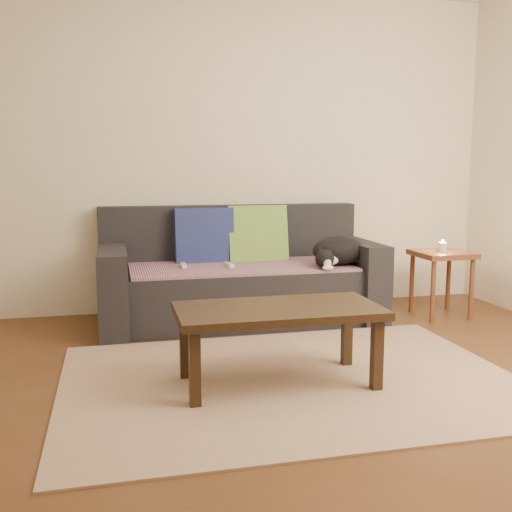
{
  "coord_description": "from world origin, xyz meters",
  "views": [
    {
      "loc": [
        -0.94,
        -2.89,
        1.18
      ],
      "look_at": [
        0.05,
        1.2,
        0.55
      ],
      "focal_mm": 42.0,
      "sensor_mm": 36.0,
      "label": 1
    }
  ],
  "objects_px": {
    "side_table": "(442,263)",
    "sofa": "(239,280)",
    "cat": "(338,252)",
    "wii_remote_a": "(183,266)",
    "coffee_table": "(278,317)",
    "wii_remote_b": "(229,265)"
  },
  "relations": [
    {
      "from": "cat",
      "to": "wii_remote_b",
      "type": "relative_size",
      "value": 3.32
    },
    {
      "from": "side_table",
      "to": "coffee_table",
      "type": "bearing_deg",
      "value": -144.71
    },
    {
      "from": "side_table",
      "to": "sofa",
      "type": "bearing_deg",
      "value": 170.25
    },
    {
      "from": "sofa",
      "to": "cat",
      "type": "bearing_deg",
      "value": -19.89
    },
    {
      "from": "sofa",
      "to": "side_table",
      "type": "relative_size",
      "value": 4.05
    },
    {
      "from": "sofa",
      "to": "wii_remote_a",
      "type": "bearing_deg",
      "value": -167.86
    },
    {
      "from": "wii_remote_b",
      "to": "wii_remote_a",
      "type": "bearing_deg",
      "value": 73.55
    },
    {
      "from": "wii_remote_a",
      "to": "wii_remote_b",
      "type": "relative_size",
      "value": 1.0
    },
    {
      "from": "wii_remote_a",
      "to": "side_table",
      "type": "relative_size",
      "value": 0.29
    },
    {
      "from": "sofa",
      "to": "wii_remote_a",
      "type": "height_order",
      "value": "sofa"
    },
    {
      "from": "sofa",
      "to": "wii_remote_b",
      "type": "xyz_separation_m",
      "value": [
        -0.1,
        -0.15,
        0.15
      ]
    },
    {
      "from": "wii_remote_a",
      "to": "coffee_table",
      "type": "bearing_deg",
      "value": -164.41
    },
    {
      "from": "cat",
      "to": "side_table",
      "type": "distance_m",
      "value": 0.88
    },
    {
      "from": "wii_remote_b",
      "to": "coffee_table",
      "type": "relative_size",
      "value": 0.14
    },
    {
      "from": "wii_remote_b",
      "to": "side_table",
      "type": "distance_m",
      "value": 1.7
    },
    {
      "from": "sofa",
      "to": "cat",
      "type": "height_order",
      "value": "sofa"
    },
    {
      "from": "sofa",
      "to": "side_table",
      "type": "xyz_separation_m",
      "value": [
        1.59,
        -0.27,
        0.12
      ]
    },
    {
      "from": "cat",
      "to": "wii_remote_b",
      "type": "height_order",
      "value": "cat"
    },
    {
      "from": "sofa",
      "to": "wii_remote_a",
      "type": "xyz_separation_m",
      "value": [
        -0.44,
        -0.09,
        0.15
      ]
    },
    {
      "from": "side_table",
      "to": "coffee_table",
      "type": "distance_m",
      "value": 2.05
    },
    {
      "from": "wii_remote_b",
      "to": "coffee_table",
      "type": "bearing_deg",
      "value": 173.48
    },
    {
      "from": "wii_remote_b",
      "to": "cat",
      "type": "bearing_deg",
      "value": -104.88
    }
  ]
}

